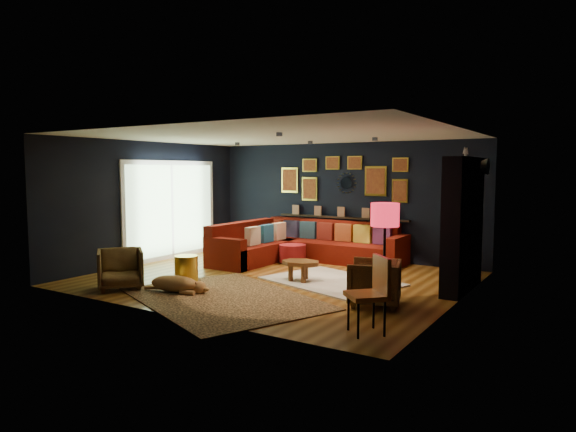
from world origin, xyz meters
The scene contains 20 objects.
floor centered at (0.00, 0.00, 0.00)m, with size 6.50×6.50×0.00m, color #9A6828.
room_walls centered at (0.00, 0.00, 1.59)m, with size 6.50×6.50×6.50m.
sectional centered at (-0.61, 1.81, 0.32)m, with size 3.41×2.69×0.86m.
ledge centered at (0.00, 2.68, 0.92)m, with size 3.20×0.12×0.04m, color black.
gallery_wall centered at (-0.01, 2.72, 1.81)m, with size 3.15×0.04×1.02m.
sunburst_mirror centered at (0.10, 2.72, 1.70)m, with size 0.47×0.16×0.47m.
fireplace centered at (3.09, 0.90, 1.02)m, with size 0.31×1.60×2.20m.
deer_head centered at (3.14, 1.40, 2.05)m, with size 0.50×0.28×0.45m.
sliding_door centered at (-3.22, 0.60, 1.10)m, with size 0.06×2.80×2.20m.
ceiling_spots centered at (0.00, 0.80, 2.56)m, with size 3.30×2.50×0.06m.
shag_rug centered at (1.00, 0.28, 0.02)m, with size 2.21×1.61×0.03m, color beige.
leopard_rug centered at (0.13, -1.68, 0.01)m, with size 3.16×2.26×0.02m, color #B27F4C.
coffee_table centered at (0.53, -0.01, 0.31)m, with size 0.77×0.62×0.35m.
pouf centered at (-0.56, 1.50, 0.22)m, with size 0.57×0.57×0.37m, color maroon.
armchair_left centered at (-1.77, -2.05, 0.37)m, with size 0.72×0.67×0.74m, color #B2803C.
armchair_right centered at (2.25, -0.77, 0.37)m, with size 0.72×0.67×0.74m, color #B2803C.
gold_stool centered at (-1.07, -1.22, 0.25)m, with size 0.40×0.40×0.51m, color gold.
orange_chair centered at (2.74, -1.99, 0.56)m, with size 0.63×0.63×0.95m.
floor_lamp centered at (2.35, -0.64, 1.26)m, with size 0.42×0.42×1.51m.
dog centered at (-0.80, -1.78, 0.20)m, with size 1.16×0.57×0.37m, color #B78548, non-canonical shape.
Camera 1 is at (5.13, -7.73, 1.99)m, focal length 32.00 mm.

